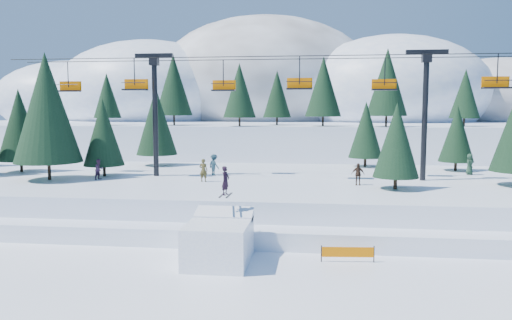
# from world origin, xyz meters

# --- Properties ---
(ground) EXTENTS (160.00, 160.00, 0.00)m
(ground) POSITION_xyz_m (0.00, 0.00, 0.00)
(ground) COLOR white
(ground) RESTS_ON ground
(mid_shelf) EXTENTS (70.00, 22.00, 2.50)m
(mid_shelf) POSITION_xyz_m (0.00, 18.00, 1.25)
(mid_shelf) COLOR white
(mid_shelf) RESTS_ON ground
(berm) EXTENTS (70.00, 6.00, 1.10)m
(berm) POSITION_xyz_m (0.00, 8.00, 0.55)
(berm) COLOR white
(berm) RESTS_ON ground
(mountain_ridge) EXTENTS (119.00, 60.17, 26.46)m
(mountain_ridge) POSITION_xyz_m (-5.09, 73.37, 9.64)
(mountain_ridge) COLOR white
(mountain_ridge) RESTS_ON ground
(jump_kicker) EXTENTS (3.26, 4.44, 5.02)m
(jump_kicker) POSITION_xyz_m (-0.56, 2.73, 1.21)
(jump_kicker) COLOR white
(jump_kicker) RESTS_ON ground
(chairlift) EXTENTS (46.00, 3.21, 10.28)m
(chairlift) POSITION_xyz_m (1.44, 18.05, 9.32)
(chairlift) COLOR black
(chairlift) RESTS_ON mid_shelf
(conifer_stand) EXTENTS (61.33, 17.25, 10.16)m
(conifer_stand) POSITION_xyz_m (-2.01, 18.57, 7.05)
(conifer_stand) COLOR black
(conifer_stand) RESTS_ON mid_shelf
(distant_skiers) EXTENTS (31.51, 7.97, 1.83)m
(distant_skiers) POSITION_xyz_m (0.56, 17.82, 3.39)
(distant_skiers) COLOR #203B29
(distant_skiers) RESTS_ON mid_shelf
(banner_near) EXTENTS (2.85, 0.31, 0.90)m
(banner_near) POSITION_xyz_m (6.26, 3.61, 0.54)
(banner_near) COLOR black
(banner_near) RESTS_ON ground
(banner_far) EXTENTS (2.84, 0.41, 0.90)m
(banner_far) POSITION_xyz_m (10.38, 5.57, 0.54)
(banner_far) COLOR black
(banner_far) RESTS_ON ground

